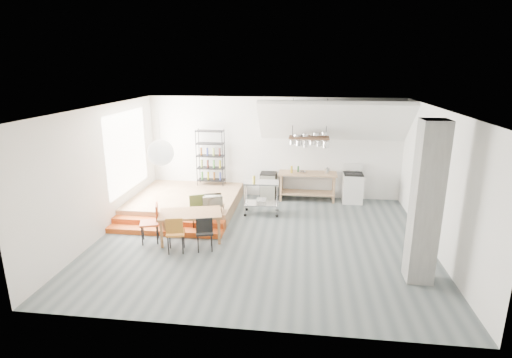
# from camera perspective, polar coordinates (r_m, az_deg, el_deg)

# --- Properties ---
(floor) EXTENTS (8.00, 8.00, 0.00)m
(floor) POSITION_cam_1_polar(r_m,az_deg,el_deg) (9.94, 0.81, -8.63)
(floor) COLOR #4C5658
(floor) RESTS_ON ground
(wall_back) EXTENTS (8.00, 0.04, 3.20)m
(wall_back) POSITION_cam_1_polar(r_m,az_deg,el_deg) (12.79, 2.55, 4.47)
(wall_back) COLOR silver
(wall_back) RESTS_ON ground
(wall_left) EXTENTS (0.04, 7.00, 3.20)m
(wall_left) POSITION_cam_1_polar(r_m,az_deg,el_deg) (10.58, -21.23, 0.98)
(wall_left) COLOR silver
(wall_left) RESTS_ON ground
(wall_right) EXTENTS (0.04, 7.00, 3.20)m
(wall_right) POSITION_cam_1_polar(r_m,az_deg,el_deg) (9.82, 24.73, -0.50)
(wall_right) COLOR silver
(wall_right) RESTS_ON ground
(ceiling) EXTENTS (8.00, 7.00, 0.02)m
(ceiling) POSITION_cam_1_polar(r_m,az_deg,el_deg) (9.10, 0.89, 10.05)
(ceiling) COLOR white
(ceiling) RESTS_ON wall_back
(slope_ceiling) EXTENTS (4.40, 1.44, 1.32)m
(slope_ceiling) POSITION_cam_1_polar(r_m,az_deg,el_deg) (12.03, 11.04, 8.06)
(slope_ceiling) COLOR white
(slope_ceiling) RESTS_ON wall_back
(window_pane) EXTENTS (0.02, 2.50, 2.20)m
(window_pane) POSITION_cam_1_polar(r_m,az_deg,el_deg) (11.83, -17.89, 3.78)
(window_pane) COLOR white
(window_pane) RESTS_ON wall_left
(platform) EXTENTS (3.00, 3.00, 0.40)m
(platform) POSITION_cam_1_polar(r_m,az_deg,el_deg) (12.18, -9.93, -3.17)
(platform) COLOR #946F4A
(platform) RESTS_ON ground
(step_lower) EXTENTS (3.00, 0.35, 0.13)m
(step_lower) POSITION_cam_1_polar(r_m,az_deg,el_deg) (10.50, -12.96, -7.27)
(step_lower) COLOR #C14C16
(step_lower) RESTS_ON ground
(step_upper) EXTENTS (3.00, 0.35, 0.27)m
(step_upper) POSITION_cam_1_polar(r_m,az_deg,el_deg) (10.78, -12.35, -6.24)
(step_upper) COLOR #C14C16
(step_upper) RESTS_ON ground
(concrete_column) EXTENTS (0.50, 0.50, 3.20)m
(concrete_column) POSITION_cam_1_polar(r_m,az_deg,el_deg) (8.25, 23.11, -3.26)
(concrete_column) COLOR slate
(concrete_column) RESTS_ON ground
(kitchen_counter) EXTENTS (1.80, 0.60, 0.91)m
(kitchen_counter) POSITION_cam_1_polar(r_m,az_deg,el_deg) (12.64, 7.35, -0.33)
(kitchen_counter) COLOR #946F4A
(kitchen_counter) RESTS_ON ground
(stove) EXTENTS (0.60, 0.60, 1.18)m
(stove) POSITION_cam_1_polar(r_m,az_deg,el_deg) (12.78, 13.61, -1.15)
(stove) COLOR white
(stove) RESTS_ON ground
(pot_rack) EXTENTS (1.20, 0.50, 1.43)m
(pot_rack) POSITION_cam_1_polar(r_m,az_deg,el_deg) (12.11, 7.70, 5.52)
(pot_rack) COLOR #422B1A
(pot_rack) RESTS_ON ceiling
(wire_shelving) EXTENTS (0.88, 0.38, 1.80)m
(wire_shelving) POSITION_cam_1_polar(r_m,az_deg,el_deg) (12.86, -6.50, 3.21)
(wire_shelving) COLOR black
(wire_shelving) RESTS_ON platform
(microwave_shelf) EXTENTS (0.60, 0.40, 0.16)m
(microwave_shelf) POSITION_cam_1_polar(r_m,az_deg,el_deg) (10.65, -6.26, -3.85)
(microwave_shelf) COLOR #946F4A
(microwave_shelf) RESTS_ON platform
(paper_lantern) EXTENTS (0.60, 0.60, 0.60)m
(paper_lantern) POSITION_cam_1_polar(r_m,az_deg,el_deg) (9.43, -13.45, 3.67)
(paper_lantern) COLOR white
(paper_lantern) RESTS_ON ceiling
(dining_table) EXTENTS (1.66, 1.19, 0.71)m
(dining_table) POSITION_cam_1_polar(r_m,az_deg,el_deg) (9.83, -9.37, -5.16)
(dining_table) COLOR brown
(dining_table) RESTS_ON ground
(chair_mustard) EXTENTS (0.48, 0.48, 0.88)m
(chair_mustard) POSITION_cam_1_polar(r_m,az_deg,el_deg) (9.26, -11.47, -7.34)
(chair_mustard) COLOR #AA671D
(chair_mustard) RESTS_ON ground
(chair_black) EXTENTS (0.48, 0.48, 0.85)m
(chair_black) POSITION_cam_1_polar(r_m,az_deg,el_deg) (9.24, -7.37, -7.30)
(chair_black) COLOR black
(chair_black) RESTS_ON ground
(chair_olive) EXTENTS (0.54, 0.54, 0.89)m
(chair_olive) POSITION_cam_1_polar(r_m,az_deg,el_deg) (10.49, -8.32, -4.31)
(chair_olive) COLOR #5F6C33
(chair_olive) RESTS_ON ground
(chair_red) EXTENTS (0.55, 0.55, 0.95)m
(chair_red) POSITION_cam_1_polar(r_m,az_deg,el_deg) (9.93, -14.57, -5.65)
(chair_red) COLOR #C2451B
(chair_red) RESTS_ON ground
(rolling_cart) EXTENTS (1.01, 0.61, 0.97)m
(rolling_cart) POSITION_cam_1_polar(r_m,az_deg,el_deg) (11.37, 0.78, -2.05)
(rolling_cart) COLOR silver
(rolling_cart) RESTS_ON ground
(mini_fridge) EXTENTS (0.50, 0.50, 0.85)m
(mini_fridge) POSITION_cam_1_polar(r_m,az_deg,el_deg) (12.79, 1.76, -0.95)
(mini_fridge) COLOR black
(mini_fridge) RESTS_ON ground
(microwave) EXTENTS (0.60, 0.51, 0.28)m
(microwave) POSITION_cam_1_polar(r_m,az_deg,el_deg) (10.60, -6.29, -3.04)
(microwave) COLOR beige
(microwave) RESTS_ON microwave_shelf
(bowl) EXTENTS (0.22, 0.22, 0.05)m
(bowl) POSITION_cam_1_polar(r_m,az_deg,el_deg) (12.51, 6.64, 1.00)
(bowl) COLOR silver
(bowl) RESTS_ON kitchen_counter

